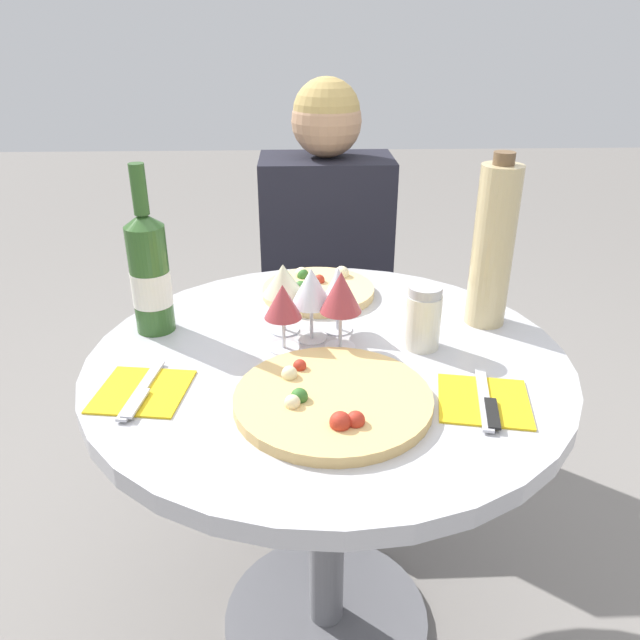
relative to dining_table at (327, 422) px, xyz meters
name	(u,v)px	position (x,y,z in m)	size (l,w,h in m)	color
ground_plane	(326,620)	(0.00, 0.00, -0.59)	(12.00, 12.00, 0.00)	gray
dining_table	(327,422)	(0.00, 0.00, 0.00)	(0.92, 0.92, 0.74)	slate
chair_behind_diner	(325,310)	(0.03, 0.86, -0.15)	(0.42, 0.42, 0.92)	#ADADB2
seated_diner	(327,303)	(0.03, 0.70, -0.05)	(0.39, 0.48, 1.18)	black
pizza_large	(333,400)	(0.00, -0.17, 0.17)	(0.33, 0.33, 0.04)	#DBB26B
pizza_small_far	(318,290)	(-0.01, 0.29, 0.17)	(0.26, 0.26, 0.04)	#E5C17F
wine_bottle	(150,273)	(-0.35, 0.12, 0.28)	(0.08, 0.08, 0.34)	#2D5623
tall_carafe	(493,246)	(0.34, 0.13, 0.33)	(0.08, 0.08, 0.36)	tan
sugar_shaker	(423,317)	(0.18, 0.02, 0.22)	(0.07, 0.07, 0.13)	silver
wine_glass_back_left	(283,281)	(-0.08, 0.10, 0.27)	(0.08, 0.08, 0.15)	silver
wine_glass_front_right	(341,293)	(0.03, 0.03, 0.27)	(0.08, 0.08, 0.16)	silver
wine_glass_back_right	(338,287)	(0.03, 0.10, 0.26)	(0.07, 0.07, 0.14)	silver
wine_glass_front_left	(283,303)	(-0.08, 0.03, 0.26)	(0.07, 0.07, 0.14)	silver
wine_glass_center	(311,288)	(-0.03, 0.06, 0.27)	(0.08, 0.08, 0.15)	silver
place_setting_left	(142,392)	(-0.33, -0.13, 0.16)	(0.17, 0.19, 0.01)	gold
place_setting_right	(484,401)	(0.25, -0.18, 0.16)	(0.18, 0.19, 0.01)	gold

